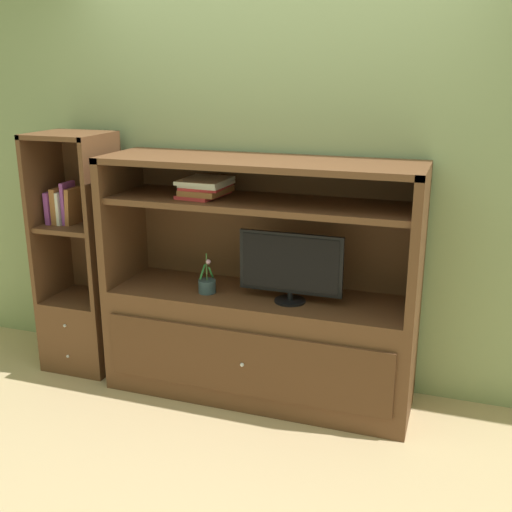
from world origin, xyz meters
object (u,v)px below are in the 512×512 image
(media_console, at_px, (259,321))
(bookshelf_tall, at_px, (83,291))
(magazine_stack, at_px, (206,187))
(potted_plant, at_px, (207,285))
(upright_book_row, at_px, (63,206))
(tv_monitor, at_px, (290,266))

(media_console, bearing_deg, bookshelf_tall, 179.69)
(magazine_stack, height_order, bookshelf_tall, bookshelf_tall)
(magazine_stack, distance_m, bookshelf_tall, 1.18)
(potted_plant, bearing_deg, magazine_stack, 110.48)
(potted_plant, height_order, upright_book_row, upright_book_row)
(tv_monitor, distance_m, potted_plant, 0.54)
(tv_monitor, xyz_separation_m, magazine_stack, (-0.54, 0.07, 0.40))
(tv_monitor, xyz_separation_m, upright_book_row, (-1.53, 0.06, 0.23))
(media_console, relative_size, potted_plant, 7.56)
(media_console, distance_m, potted_plant, 0.38)
(magazine_stack, bearing_deg, potted_plant, -69.52)
(tv_monitor, xyz_separation_m, bookshelf_tall, (-1.44, 0.08, -0.35))
(bookshelf_tall, bearing_deg, tv_monitor, -2.98)
(potted_plant, distance_m, upright_book_row, 1.10)
(bookshelf_tall, bearing_deg, potted_plant, -5.42)
(tv_monitor, bearing_deg, upright_book_row, 177.62)
(media_console, distance_m, upright_book_row, 1.46)
(potted_plant, relative_size, magazine_stack, 0.70)
(tv_monitor, bearing_deg, magazine_stack, 172.88)
(tv_monitor, height_order, upright_book_row, upright_book_row)
(media_console, height_order, magazine_stack, media_console)
(magazine_stack, xyz_separation_m, bookshelf_tall, (-0.90, 0.01, -0.75))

